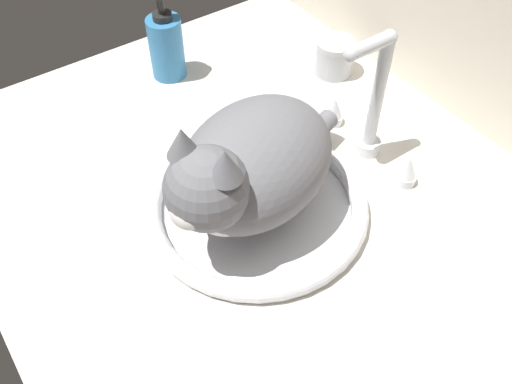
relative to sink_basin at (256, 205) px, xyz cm
name	(u,v)px	position (x,y,z in cm)	size (l,w,h in cm)	color
countertop	(288,238)	(5.92, 1.51, -2.65)	(112.11, 77.65, 3.00)	silver
backsplash_wall	(511,33)	(5.92, 41.54, 16.57)	(112.11, 2.40, 41.44)	beige
sink_basin	(256,205)	(0.00, 0.00, 0.00)	(32.74, 32.74, 2.60)	white
faucet	(372,111)	(0.00, 21.32, 7.47)	(20.24, 9.93, 22.27)	silver
cat	(247,168)	(0.64, -1.93, 9.35)	(25.23, 34.76, 18.64)	slate
metal_jar	(334,57)	(-19.59, 31.29, 2.18)	(7.07, 7.07, 6.62)	#B2B5BA
soap_pump_bottle	(166,46)	(-36.51, 5.99, 5.04)	(6.19, 6.19, 16.77)	teal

